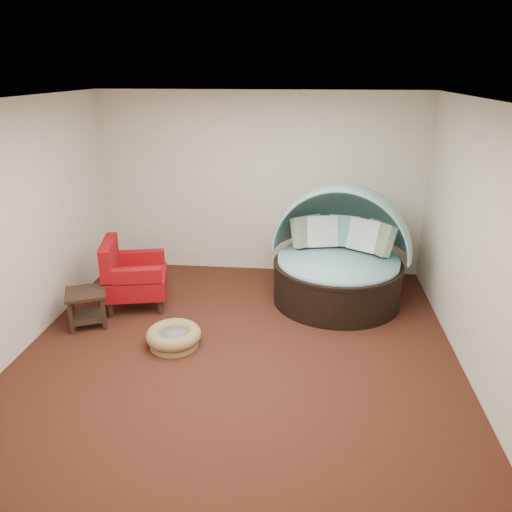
# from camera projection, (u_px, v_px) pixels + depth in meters

# --- Properties ---
(floor) EXTENTS (5.00, 5.00, 0.00)m
(floor) POSITION_uv_depth(u_px,v_px,m) (240.00, 347.00, 5.89)
(floor) COLOR #411C12
(floor) RESTS_ON ground
(wall_back) EXTENTS (5.00, 0.00, 5.00)m
(wall_back) POSITION_uv_depth(u_px,v_px,m) (260.00, 185.00, 7.72)
(wall_back) COLOR beige
(wall_back) RESTS_ON floor
(wall_front) EXTENTS (5.00, 0.00, 5.00)m
(wall_front) POSITION_uv_depth(u_px,v_px,m) (182.00, 361.00, 3.07)
(wall_front) COLOR beige
(wall_front) RESTS_ON floor
(wall_left) EXTENTS (0.00, 5.00, 5.00)m
(wall_left) POSITION_uv_depth(u_px,v_px,m) (19.00, 227.00, 5.64)
(wall_left) COLOR beige
(wall_left) RESTS_ON floor
(wall_right) EXTENTS (0.00, 5.00, 5.00)m
(wall_right) POSITION_uv_depth(u_px,v_px,m) (478.00, 243.00, 5.14)
(wall_right) COLOR beige
(wall_right) RESTS_ON floor
(ceiling) EXTENTS (5.00, 5.00, 0.00)m
(ceiling) POSITION_uv_depth(u_px,v_px,m) (236.00, 99.00, 4.90)
(ceiling) COLOR white
(ceiling) RESTS_ON wall_back
(canopy_daybed) EXTENTS (2.13, 2.09, 1.63)m
(canopy_daybed) POSITION_uv_depth(u_px,v_px,m) (340.00, 248.00, 6.90)
(canopy_daybed) COLOR black
(canopy_daybed) RESTS_ON floor
(pet_basket) EXTENTS (0.86, 0.86, 0.23)m
(pet_basket) POSITION_uv_depth(u_px,v_px,m) (174.00, 337.00, 5.88)
(pet_basket) COLOR olive
(pet_basket) RESTS_ON floor
(red_armchair) EXTENTS (0.97, 0.97, 0.95)m
(red_armchair) POSITION_uv_depth(u_px,v_px,m) (131.00, 276.00, 6.80)
(red_armchair) COLOR black
(red_armchair) RESTS_ON floor
(side_table) EXTENTS (0.64, 0.64, 0.46)m
(side_table) POSITION_uv_depth(u_px,v_px,m) (87.00, 303.00, 6.31)
(side_table) COLOR black
(side_table) RESTS_ON floor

